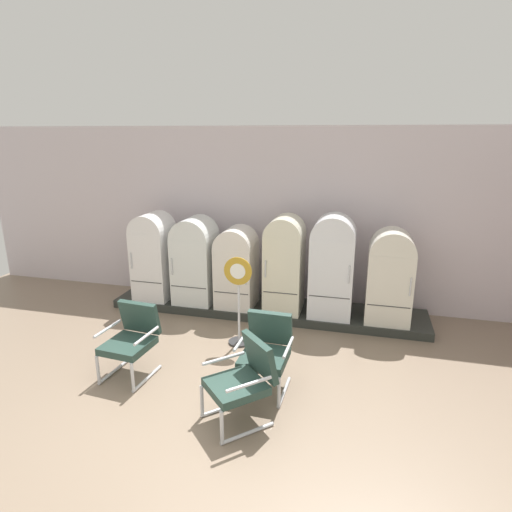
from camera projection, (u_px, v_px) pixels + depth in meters
The scene contains 13 objects.
ground at pixel (202, 425), 4.59m from camera, with size 12.00×10.00×0.05m, color #836F5B.
back_wall at pixel (275, 216), 7.55m from camera, with size 11.76×0.12×3.11m.
display_plinth at pixel (266, 309), 7.38m from camera, with size 5.34×0.95×0.14m, color #2B2E29.
refrigerator_0 at pixel (154, 253), 7.52m from camera, with size 0.62×0.70×1.53m.
refrigerator_1 at pixel (195, 258), 7.34m from camera, with size 0.68×0.70×1.49m.
refrigerator_2 at pixel (237, 265), 7.17m from camera, with size 0.63×0.68×1.36m.
refrigerator_3 at pixel (284, 261), 6.94m from camera, with size 0.60×0.68×1.59m.
refrigerator_4 at pixel (332, 263), 6.72m from camera, with size 0.68×0.62×1.65m.
refrigerator_5 at pixel (390, 274), 6.54m from camera, with size 0.68×0.63×1.46m.
armchair_left at pixel (132, 337), 5.40m from camera, with size 0.65×0.72×0.92m.
armchair_right at pixel (266, 349), 5.10m from camera, with size 0.62×0.69×0.92m.
armchair_center at pixel (244, 378), 4.50m from camera, with size 0.86×0.86×0.92m.
sign_stand at pixel (239, 305), 6.14m from camera, with size 0.41×0.32×1.33m.
Camera 1 is at (1.53, -3.64, 2.99)m, focal length 29.98 mm.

